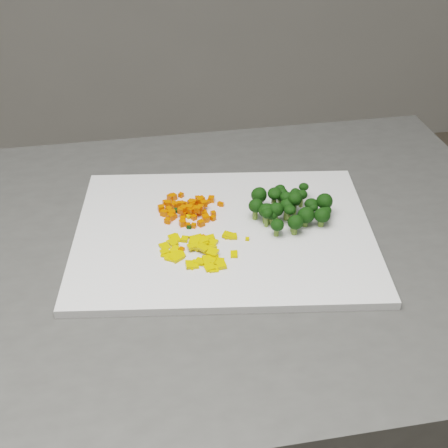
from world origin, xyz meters
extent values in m
cube|color=#484845|center=(0.07, 0.04, 0.45)|extent=(0.98, 0.69, 0.90)
cube|color=white|center=(0.12, 0.05, 0.91)|extent=(0.46, 0.38, 0.01)
cube|color=#EA4802|center=(0.08, 0.11, 0.92)|extent=(0.01, 0.01, 0.01)
cube|color=#EA4802|center=(0.05, 0.12, 0.92)|extent=(0.01, 0.01, 0.01)
cube|color=#EA4802|center=(0.07, 0.11, 0.92)|extent=(0.01, 0.01, 0.01)
cube|color=#EA4802|center=(0.05, 0.10, 0.91)|extent=(0.01, 0.01, 0.01)
cube|color=#EA4802|center=(0.10, 0.09, 0.91)|extent=(0.01, 0.01, 0.01)
cube|color=#EA4802|center=(0.09, 0.09, 0.92)|extent=(0.01, 0.01, 0.01)
cube|color=#EA4802|center=(0.04, 0.13, 0.91)|extent=(0.01, 0.01, 0.01)
cube|color=#EA4802|center=(0.06, 0.07, 0.92)|extent=(0.01, 0.01, 0.01)
cube|color=#EA4802|center=(0.04, 0.10, 0.91)|extent=(0.01, 0.01, 0.01)
cube|color=#EA4802|center=(0.11, 0.12, 0.92)|extent=(0.01, 0.01, 0.01)
cube|color=#EA4802|center=(0.08, 0.09, 0.92)|extent=(0.01, 0.01, 0.01)
cube|color=#EA4802|center=(0.09, 0.13, 0.91)|extent=(0.01, 0.01, 0.01)
cube|color=#EA4802|center=(0.10, 0.09, 0.91)|extent=(0.01, 0.01, 0.01)
cube|color=#EA4802|center=(0.09, 0.09, 0.91)|extent=(0.01, 0.01, 0.01)
cube|color=#EA4802|center=(0.10, 0.12, 0.92)|extent=(0.01, 0.01, 0.01)
cube|color=#EA4802|center=(0.05, 0.10, 0.91)|extent=(0.01, 0.01, 0.01)
cube|color=#EA4802|center=(0.07, 0.12, 0.91)|extent=(0.01, 0.01, 0.01)
cube|color=#EA4802|center=(0.05, 0.08, 0.92)|extent=(0.01, 0.01, 0.01)
cube|color=#EA4802|center=(0.07, 0.14, 0.91)|extent=(0.01, 0.01, 0.01)
cube|color=#EA4802|center=(0.09, 0.12, 0.92)|extent=(0.01, 0.01, 0.01)
cube|color=#EA4802|center=(0.08, 0.09, 0.92)|extent=(0.01, 0.01, 0.01)
cube|color=#EA4802|center=(0.05, 0.09, 0.92)|extent=(0.01, 0.01, 0.01)
cube|color=#EA4802|center=(0.10, 0.07, 0.92)|extent=(0.01, 0.01, 0.01)
cube|color=#EA4802|center=(0.09, 0.06, 0.92)|extent=(0.01, 0.01, 0.01)
cube|color=#EA4802|center=(0.06, 0.08, 0.91)|extent=(0.01, 0.01, 0.01)
cube|color=#EA4802|center=(0.04, 0.08, 0.91)|extent=(0.01, 0.01, 0.01)
cube|color=#EA4802|center=(0.07, 0.09, 0.92)|extent=(0.01, 0.01, 0.01)
cube|color=#EA4802|center=(0.12, 0.11, 0.91)|extent=(0.01, 0.01, 0.01)
cube|color=#EA4802|center=(0.08, 0.10, 0.92)|extent=(0.01, 0.01, 0.01)
cube|color=#EA4802|center=(0.11, 0.07, 0.91)|extent=(0.01, 0.01, 0.01)
cube|color=#EA4802|center=(0.10, 0.10, 0.92)|extent=(0.01, 0.01, 0.01)
cube|color=#EA4802|center=(0.08, 0.10, 0.92)|extent=(0.01, 0.01, 0.01)
cube|color=#EA4802|center=(0.06, 0.14, 0.92)|extent=(0.01, 0.01, 0.01)
cube|color=#EA4802|center=(0.08, 0.11, 0.91)|extent=(0.01, 0.01, 0.01)
cube|color=#EA4802|center=(0.05, 0.09, 0.91)|extent=(0.01, 0.01, 0.01)
cube|color=#EA4802|center=(0.08, 0.09, 0.92)|extent=(0.01, 0.01, 0.01)
cube|color=#EA4802|center=(0.10, 0.07, 0.92)|extent=(0.01, 0.01, 0.01)
cube|color=#EA4802|center=(0.09, 0.09, 0.92)|extent=(0.01, 0.01, 0.01)
cube|color=#EA4802|center=(0.06, 0.07, 0.91)|extent=(0.01, 0.01, 0.01)
cube|color=#EA4802|center=(0.09, 0.09, 0.92)|extent=(0.01, 0.01, 0.01)
cube|color=#EA4802|center=(0.08, 0.08, 0.91)|extent=(0.01, 0.01, 0.01)
cube|color=#EA4802|center=(0.05, 0.14, 0.92)|extent=(0.01, 0.01, 0.01)
cube|color=#EA4802|center=(0.08, 0.10, 0.92)|extent=(0.01, 0.01, 0.01)
cube|color=#EA4802|center=(0.08, 0.09, 0.92)|extent=(0.01, 0.01, 0.01)
cube|color=#EA4802|center=(0.07, 0.09, 0.92)|extent=(0.01, 0.01, 0.01)
cube|color=#EA4802|center=(0.04, 0.10, 0.92)|extent=(0.01, 0.01, 0.01)
cube|color=#EA4802|center=(0.09, 0.11, 0.91)|extent=(0.01, 0.01, 0.01)
cube|color=#EA4802|center=(0.06, 0.12, 0.91)|extent=(0.01, 0.01, 0.01)
cube|color=#EA4802|center=(0.05, 0.11, 0.92)|extent=(0.01, 0.01, 0.01)
cube|color=#EA4802|center=(0.06, 0.09, 0.92)|extent=(0.01, 0.01, 0.01)
cube|color=#EA4802|center=(0.10, 0.11, 0.91)|extent=(0.01, 0.01, 0.01)
cube|color=#EA4802|center=(0.11, 0.12, 0.91)|extent=(0.01, 0.01, 0.01)
cube|color=#EA4802|center=(0.05, 0.09, 0.92)|extent=(0.01, 0.01, 0.01)
cube|color=#EA4802|center=(0.06, 0.11, 0.92)|extent=(0.01, 0.01, 0.01)
cube|color=#EA4802|center=(0.04, 0.08, 0.91)|extent=(0.01, 0.01, 0.01)
cube|color=#EA4802|center=(0.07, 0.11, 0.91)|extent=(0.01, 0.01, 0.01)
cube|color=#EA4802|center=(0.07, 0.06, 0.91)|extent=(0.01, 0.01, 0.01)
cube|color=#EA4802|center=(0.08, 0.11, 0.92)|extent=(0.01, 0.01, 0.01)
cube|color=#EA4802|center=(0.06, 0.12, 0.91)|extent=(0.01, 0.01, 0.01)
cube|color=#EA4802|center=(0.11, 0.08, 0.91)|extent=(0.01, 0.01, 0.01)
cube|color=#EA4802|center=(0.04, 0.11, 0.92)|extent=(0.01, 0.01, 0.01)
cube|color=#EA4802|center=(0.06, 0.11, 0.92)|extent=(0.01, 0.01, 0.01)
cube|color=#EA4802|center=(0.10, 0.09, 0.91)|extent=(0.01, 0.01, 0.01)
cube|color=#EA4802|center=(0.09, 0.11, 0.92)|extent=(0.01, 0.01, 0.01)
cube|color=#EA4802|center=(0.08, 0.06, 0.91)|extent=(0.01, 0.01, 0.01)
cube|color=#EA4802|center=(0.09, 0.09, 0.92)|extent=(0.01, 0.01, 0.01)
cube|color=#EA4802|center=(0.05, 0.09, 0.92)|extent=(0.01, 0.01, 0.01)
cube|color=#DDAB0B|center=(0.10, -0.03, 0.91)|extent=(0.01, 0.02, 0.01)
cube|color=#DDAB0B|center=(0.12, 0.03, 0.91)|extent=(0.02, 0.02, 0.01)
cube|color=#DDAB0B|center=(0.09, -0.01, 0.92)|extent=(0.02, 0.02, 0.01)
cube|color=#DDAB0B|center=(0.06, 0.03, 0.91)|extent=(0.01, 0.01, 0.01)
cube|color=#DDAB0B|center=(0.05, 0.03, 0.91)|extent=(0.02, 0.02, 0.01)
cube|color=#DDAB0B|center=(0.03, 0.02, 0.91)|extent=(0.02, 0.02, 0.01)
cube|color=#DDAB0B|center=(0.10, 0.03, 0.91)|extent=(0.01, 0.01, 0.00)
cube|color=#DDAB0B|center=(0.09, 0.00, 0.91)|extent=(0.02, 0.02, 0.01)
cube|color=#DDAB0B|center=(0.07, -0.02, 0.91)|extent=(0.02, 0.02, 0.01)
cube|color=#DDAB0B|center=(0.09, 0.01, 0.91)|extent=(0.02, 0.02, 0.01)
cube|color=#DDAB0B|center=(0.08, 0.02, 0.92)|extent=(0.02, 0.02, 0.01)
cube|color=#DDAB0B|center=(0.06, -0.03, 0.91)|extent=(0.02, 0.02, 0.01)
cube|color=#DDAB0B|center=(0.03, 0.01, 0.91)|extent=(0.01, 0.01, 0.01)
cube|color=#DDAB0B|center=(0.13, 0.03, 0.91)|extent=(0.01, 0.01, 0.01)
cube|color=#DDAB0B|center=(0.07, 0.01, 0.91)|extent=(0.02, 0.02, 0.01)
cube|color=#DDAB0B|center=(0.07, 0.01, 0.92)|extent=(0.02, 0.01, 0.01)
cube|color=#DDAB0B|center=(0.06, -0.03, 0.91)|extent=(0.02, 0.02, 0.01)
cube|color=#DDAB0B|center=(0.05, 0.00, 0.91)|extent=(0.02, 0.02, 0.00)
cube|color=#DDAB0B|center=(0.05, 0.04, 0.91)|extent=(0.02, 0.02, 0.00)
cube|color=#DDAB0B|center=(0.05, 0.01, 0.91)|extent=(0.02, 0.02, 0.01)
cube|color=#DDAB0B|center=(0.12, -0.01, 0.91)|extent=(0.01, 0.02, 0.00)
cube|color=#DDAB0B|center=(0.04, -0.01, 0.91)|extent=(0.02, 0.02, 0.00)
cube|color=#DDAB0B|center=(0.09, -0.02, 0.91)|extent=(0.02, 0.02, 0.01)
cube|color=#DDAB0B|center=(0.10, 0.02, 0.91)|extent=(0.02, 0.02, 0.01)
cube|color=#DDAB0B|center=(0.03, 0.00, 0.91)|extent=(0.02, 0.02, 0.01)
cube|color=#DDAB0B|center=(0.08, 0.01, 0.92)|extent=(0.02, 0.02, 0.01)
cube|color=#DDAB0B|center=(0.09, -0.04, 0.91)|extent=(0.01, 0.01, 0.01)
cube|color=#DDAB0B|center=(0.08, -0.04, 0.91)|extent=(0.01, 0.01, 0.01)
cube|color=#DDAB0B|center=(0.04, -0.01, 0.91)|extent=(0.02, 0.02, 0.01)
cube|color=#DDAB0B|center=(0.04, 0.03, 0.91)|extent=(0.02, 0.02, 0.01)
cube|color=#DDAB0B|center=(0.07, 0.02, 0.92)|extent=(0.02, 0.02, 0.01)
cube|color=#DDAB0B|center=(0.08, 0.00, 0.92)|extent=(0.02, 0.02, 0.01)
cube|color=#DDAB0B|center=(0.09, -0.02, 0.91)|extent=(0.02, 0.02, 0.01)
cube|color=#DDAB0B|center=(0.10, -0.03, 0.91)|extent=(0.02, 0.02, 0.00)
cube|color=#DDAB0B|center=(0.08, 0.01, 0.92)|extent=(0.01, 0.02, 0.00)
cube|color=#DDAB0B|center=(0.09, -0.02, 0.91)|extent=(0.02, 0.01, 0.01)
cube|color=#DDAB0B|center=(0.08, 0.03, 0.91)|extent=(0.02, 0.02, 0.00)
cube|color=#EA4802|center=(0.09, 0.03, 0.91)|extent=(0.01, 0.01, 0.00)
cube|color=#DDAB0B|center=(0.07, 0.08, 0.91)|extent=(0.01, 0.01, 0.00)
cube|color=black|center=(0.21, 0.08, 0.91)|extent=(0.01, 0.01, 0.00)
cube|color=#EA4802|center=(0.05, 0.01, 0.91)|extent=(0.01, 0.01, 0.00)
cube|color=#DDAB0B|center=(0.15, 0.02, 0.91)|extent=(0.01, 0.01, 0.00)
cube|color=black|center=(0.09, -0.01, 0.91)|extent=(0.01, 0.01, 0.00)
cube|color=black|center=(0.07, 0.06, 0.91)|extent=(0.01, 0.01, 0.00)
cube|color=#DDAB0B|center=(0.12, 0.02, 0.91)|extent=(0.00, 0.00, 0.00)
cube|color=#EA4802|center=(0.13, 0.11, 0.91)|extent=(0.01, 0.01, 0.00)
cube|color=black|center=(0.06, 0.10, 0.91)|extent=(0.01, 0.01, 0.00)
camera|label=1|loc=(-0.01, -0.66, 1.41)|focal=50.00mm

